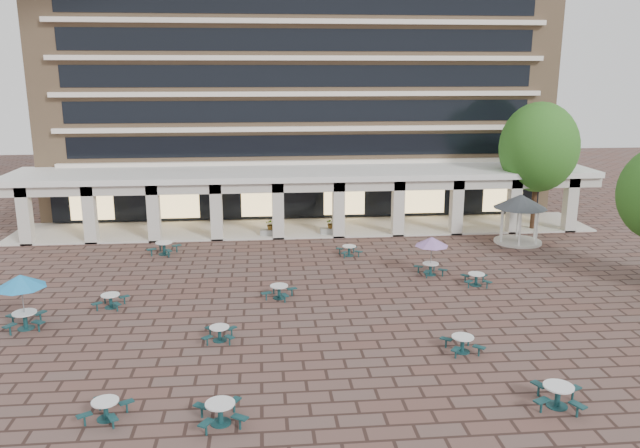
# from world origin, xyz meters

# --- Properties ---
(ground) EXTENTS (120.00, 120.00, 0.00)m
(ground) POSITION_xyz_m (0.00, 0.00, 0.00)
(ground) COLOR brown
(ground) RESTS_ON ground
(apartment_building) EXTENTS (40.00, 15.50, 25.20)m
(apartment_building) POSITION_xyz_m (0.00, 25.47, 12.60)
(apartment_building) COLOR #A17E5B
(apartment_building) RESTS_ON ground
(retail_arcade) EXTENTS (42.00, 6.60, 4.40)m
(retail_arcade) POSITION_xyz_m (0.00, 14.80, 3.00)
(retail_arcade) COLOR white
(retail_arcade) RESTS_ON ground
(picnic_table_0) EXTENTS (1.92, 1.92, 0.75)m
(picnic_table_0) POSITION_xyz_m (-4.70, -11.00, 0.45)
(picnic_table_0) COLOR #163E43
(picnic_table_0) RESTS_ON ground
(picnic_table_1) EXTENTS (1.77, 1.77, 0.68)m
(picnic_table_1) POSITION_xyz_m (-8.55, -10.38, 0.41)
(picnic_table_1) COLOR #163E43
(picnic_table_1) RESTS_ON ground
(picnic_table_2) EXTENTS (2.13, 2.13, 0.79)m
(picnic_table_2) POSITION_xyz_m (6.95, -11.00, 0.47)
(picnic_table_2) COLOR #163E43
(picnic_table_2) RESTS_ON ground
(picnic_table_3) EXTENTS (1.67, 1.67, 0.70)m
(picnic_table_3) POSITION_xyz_m (5.01, -6.47, 0.42)
(picnic_table_3) COLOR #163E43
(picnic_table_3) RESTS_ON ground
(picnic_table_4) EXTENTS (2.22, 2.22, 2.56)m
(picnic_table_4) POSITION_xyz_m (-14.00, -2.27, 2.17)
(picnic_table_4) COLOR #163E43
(picnic_table_4) RESTS_ON ground
(picnic_table_5) EXTENTS (1.50, 1.50, 0.65)m
(picnic_table_5) POSITION_xyz_m (-5.14, -4.40, 0.39)
(picnic_table_5) COLOR #163E43
(picnic_table_5) RESTS_ON ground
(picnic_table_6) EXTENTS (1.93, 1.93, 2.23)m
(picnic_table_6) POSITION_xyz_m (6.36, 3.55, 1.89)
(picnic_table_6) COLOR #163E43
(picnic_table_6) RESTS_ON ground
(picnic_table_7) EXTENTS (1.66, 1.66, 0.68)m
(picnic_table_7) POSITION_xyz_m (8.35, 1.53, 0.40)
(picnic_table_7) COLOR #163E43
(picnic_table_7) RESTS_ON ground
(picnic_table_8) EXTENTS (1.68, 1.68, 0.68)m
(picnic_table_8) POSITION_xyz_m (-10.74, 0.03, 0.41)
(picnic_table_8) COLOR #163E43
(picnic_table_8) RESTS_ON ground
(picnic_table_9) EXTENTS (1.90, 1.90, 0.70)m
(picnic_table_9) POSITION_xyz_m (-2.41, 0.56, 0.42)
(picnic_table_9) COLOR #163E43
(picnic_table_9) RESTS_ON ground
(picnic_table_12) EXTENTS (2.12, 2.12, 0.80)m
(picnic_table_12) POSITION_xyz_m (-9.48, 9.14, 0.48)
(picnic_table_12) COLOR #163E43
(picnic_table_12) RESTS_ON ground
(picnic_table_13) EXTENTS (1.63, 1.63, 0.65)m
(picnic_table_13) POSITION_xyz_m (2.23, 7.73, 0.39)
(picnic_table_13) COLOR #163E43
(picnic_table_13) RESTS_ON ground
(gazebo) EXTENTS (3.55, 3.55, 3.30)m
(gazebo) POSITION_xyz_m (14.10, 9.72, 2.49)
(gazebo) COLOR beige
(gazebo) RESTS_ON ground
(tree_east_c) EXTENTS (5.58, 5.58, 9.29)m
(tree_east_c) POSITION_xyz_m (16.57, 13.04, 6.07)
(tree_east_c) COLOR #3F2819
(tree_east_c) RESTS_ON ground
(planter_left) EXTENTS (1.50, 0.67, 1.30)m
(planter_left) POSITION_xyz_m (-2.62, 12.90, 0.54)
(planter_left) COLOR gray
(planter_left) RESTS_ON ground
(planter_right) EXTENTS (1.50, 0.71, 1.25)m
(planter_right) POSITION_xyz_m (1.63, 12.90, 0.50)
(planter_right) COLOR gray
(planter_right) RESTS_ON ground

